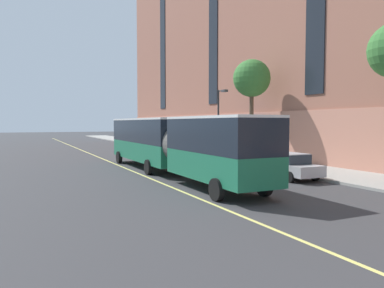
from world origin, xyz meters
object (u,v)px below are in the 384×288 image
Objects in this scene: parked_car_silver_4 at (287,166)px; street_lamp at (220,116)px; fire_hydrant at (180,149)px; city_bus at (170,142)px; street_tree_far_uptown at (252,79)px; parked_car_red_5 at (167,147)px; parked_car_black_6 at (146,143)px; parked_car_darkgray_1 at (210,154)px.

parked_car_silver_4 is 11.96m from street_lamp.
fire_hydrant is at bearing 85.36° from parked_car_silver_4.
street_tree_far_uptown is (9.60, 4.85, 5.02)m from city_bus.
parked_car_black_6 is at bearing 88.53° from parked_car_red_5.
street_lamp is (1.85, 1.70, 3.21)m from parked_car_darkgray_1.
parked_car_silver_4 reaches higher than fire_hydrant.
street_tree_far_uptown is (3.85, -0.38, 6.38)m from parked_car_darkgray_1.
parked_car_silver_4 is 6.72× the size of fire_hydrant.
street_tree_far_uptown reaches higher than city_bus.
street_lamp reaches higher than parked_car_red_5.
parked_car_darkgray_1 is 7.46m from street_tree_far_uptown.
parked_car_black_6 is 0.55× the size of street_tree_far_uptown.
parked_car_black_6 is 7.13m from fire_hydrant.
parked_car_black_6 is at bearing 101.82° from street_tree_far_uptown.
city_bus is 7.90m from parked_car_darkgray_1.
street_lamp is (1.72, -15.68, 3.21)m from parked_car_black_6.
parked_car_silver_4 is at bearing -37.21° from city_bus.
parked_car_red_5 is 0.49× the size of street_tree_far_uptown.
city_bus reaches higher than parked_car_red_5.
city_bus is at bearing -110.81° from parked_car_red_5.
parked_car_darkgray_1 is at bearing 174.38° from street_tree_far_uptown.
street_tree_far_uptown is 4.29m from street_lamp.
city_bus reaches higher than parked_car_silver_4.
parked_car_red_5 is 0.88× the size of parked_car_black_6.
parked_car_black_6 is (0.02, 27.07, -0.00)m from parked_car_silver_4.
street_tree_far_uptown reaches higher than parked_car_red_5.
street_lamp is at bearing -83.75° from parked_car_black_6.
city_bus reaches higher than parked_car_black_6.
fire_hydrant is at bearing 21.09° from parked_car_red_5.
fire_hydrant is at bearing 90.66° from street_lamp.
parked_car_red_5 reaches higher than fire_hydrant.
street_lamp is (-2.00, 2.08, -3.17)m from street_tree_far_uptown.
city_bus is 4.18× the size of parked_car_silver_4.
street_lamp reaches higher than parked_car_silver_4.
parked_car_black_6 is 19.23m from street_tree_far_uptown.
parked_car_black_6 is at bearing 96.25° from street_lamp.
parked_car_black_6 is (0.20, 7.63, 0.00)m from parked_car_red_5.
parked_car_silver_4 is at bearing -94.64° from fire_hydrant.
parked_car_red_5 is at bearing -158.91° from fire_hydrant.
parked_car_silver_4 is 0.55× the size of street_tree_far_uptown.
parked_car_red_5 is at bearing 90.53° from parked_car_silver_4.
parked_car_darkgray_1 is at bearing 42.29° from city_bus.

